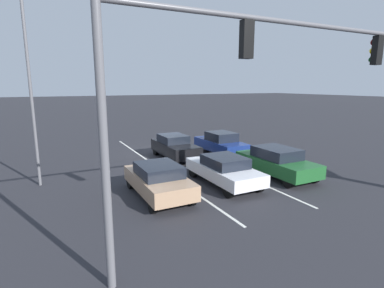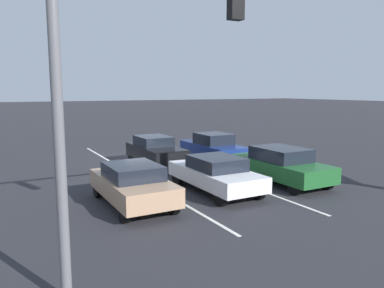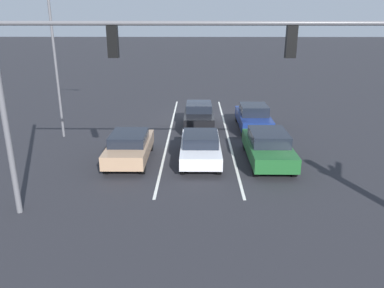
{
  "view_description": "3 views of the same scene",
  "coord_description": "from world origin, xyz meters",
  "px_view_note": "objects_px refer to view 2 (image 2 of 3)",
  "views": [
    {
      "loc": [
        7.57,
        19.17,
        4.73
      ],
      "look_at": [
        1.29,
        6.77,
        1.98
      ],
      "focal_mm": 28.0,
      "sensor_mm": 36.0,
      "label": 1
    },
    {
      "loc": [
        7.46,
        19.46,
        3.91
      ],
      "look_at": [
        1.02,
        7.62,
        1.97
      ],
      "focal_mm": 35.0,
      "sensor_mm": 36.0,
      "label": 2
    },
    {
      "loc": [
        0.12,
        24.42,
        6.56
      ],
      "look_at": [
        0.31,
        8.83,
        1.31
      ],
      "focal_mm": 35.0,
      "sensor_mm": 36.0,
      "label": 3
    }
  ],
  "objects_px": {
    "car_tan_rightlane_front": "(132,184)",
    "car_navy_leftlane_second": "(213,147)",
    "traffic_signal_gantry": "(239,34)",
    "car_black_midlane_second": "(155,151)",
    "car_white_midlane_front": "(215,173)",
    "car_darkgreen_leftlane_front": "(281,165)"
  },
  "relations": [
    {
      "from": "car_black_midlane_second",
      "to": "traffic_signal_gantry",
      "type": "bearing_deg",
      "value": 76.61
    },
    {
      "from": "car_white_midlane_front",
      "to": "car_tan_rightlane_front",
      "type": "xyz_separation_m",
      "value": [
        3.39,
        0.11,
        0.02
      ]
    },
    {
      "from": "car_white_midlane_front",
      "to": "traffic_signal_gantry",
      "type": "xyz_separation_m",
      "value": [
        2.66,
        5.15,
        4.38
      ]
    },
    {
      "from": "car_tan_rightlane_front",
      "to": "traffic_signal_gantry",
      "type": "distance_m",
      "value": 6.71
    },
    {
      "from": "car_tan_rightlane_front",
      "to": "car_navy_leftlane_second",
      "type": "xyz_separation_m",
      "value": [
        -6.72,
        -5.65,
        0.01
      ]
    },
    {
      "from": "car_darkgreen_leftlane_front",
      "to": "car_navy_leftlane_second",
      "type": "bearing_deg",
      "value": -91.09
    },
    {
      "from": "car_white_midlane_front",
      "to": "car_navy_leftlane_second",
      "type": "bearing_deg",
      "value": -120.94
    },
    {
      "from": "car_tan_rightlane_front",
      "to": "traffic_signal_gantry",
      "type": "relative_size",
      "value": 0.34
    },
    {
      "from": "car_navy_leftlane_second",
      "to": "traffic_signal_gantry",
      "type": "bearing_deg",
      "value": 60.8
    },
    {
      "from": "car_tan_rightlane_front",
      "to": "traffic_signal_gantry",
      "type": "xyz_separation_m",
      "value": [
        -0.74,
        5.04,
        4.36
      ]
    },
    {
      "from": "car_tan_rightlane_front",
      "to": "car_navy_leftlane_second",
      "type": "relative_size",
      "value": 0.95
    },
    {
      "from": "car_black_midlane_second",
      "to": "traffic_signal_gantry",
      "type": "distance_m",
      "value": 12.07
    },
    {
      "from": "car_tan_rightlane_front",
      "to": "car_black_midlane_second",
      "type": "distance_m",
      "value": 6.8
    },
    {
      "from": "car_white_midlane_front",
      "to": "car_black_midlane_second",
      "type": "relative_size",
      "value": 1.04
    },
    {
      "from": "car_tan_rightlane_front",
      "to": "car_navy_leftlane_second",
      "type": "bearing_deg",
      "value": -139.92
    },
    {
      "from": "car_white_midlane_front",
      "to": "car_darkgreen_leftlane_front",
      "type": "bearing_deg",
      "value": 178.28
    },
    {
      "from": "car_white_midlane_front",
      "to": "car_tan_rightlane_front",
      "type": "bearing_deg",
      "value": 1.85
    },
    {
      "from": "car_black_midlane_second",
      "to": "car_navy_leftlane_second",
      "type": "distance_m",
      "value": 3.38
    },
    {
      "from": "car_black_midlane_second",
      "to": "traffic_signal_gantry",
      "type": "relative_size",
      "value": 0.34
    },
    {
      "from": "car_navy_leftlane_second",
      "to": "car_black_midlane_second",
      "type": "bearing_deg",
      "value": -4.5
    },
    {
      "from": "car_navy_leftlane_second",
      "to": "car_white_midlane_front",
      "type": "bearing_deg",
      "value": 59.06
    },
    {
      "from": "car_white_midlane_front",
      "to": "car_black_midlane_second",
      "type": "xyz_separation_m",
      "value": [
        0.05,
        -5.81,
        0.05
      ]
    }
  ]
}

